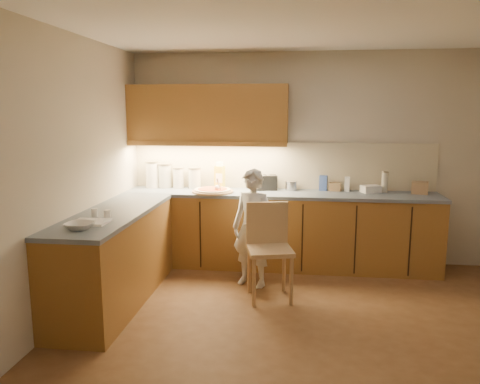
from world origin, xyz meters
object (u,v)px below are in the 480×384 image
at_px(child, 253,228).
at_px(pizza_on_board, 213,191).
at_px(oil_jug, 220,177).
at_px(toaster, 265,183).
at_px(wooden_chair, 269,243).

bearing_deg(child, pizza_on_board, 154.20).
height_order(pizza_on_board, oil_jug, oil_jug).
bearing_deg(pizza_on_board, toaster, 23.12).
distance_m(child, oil_jug, 1.06).
xyz_separation_m(child, oil_jug, (-0.50, 0.83, 0.44)).
height_order(child, wooden_chair, child).
relative_size(child, toaster, 4.08).
distance_m(pizza_on_board, wooden_chair, 1.20).
relative_size(pizza_on_board, toaster, 1.59).
xyz_separation_m(pizza_on_board, toaster, (0.61, 0.26, 0.07)).
relative_size(pizza_on_board, oil_jug, 1.46).
bearing_deg(wooden_chair, child, 110.70).
bearing_deg(wooden_chair, toaster, 83.12).
relative_size(wooden_chair, oil_jug, 2.83).
bearing_deg(child, toaster, 106.38).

